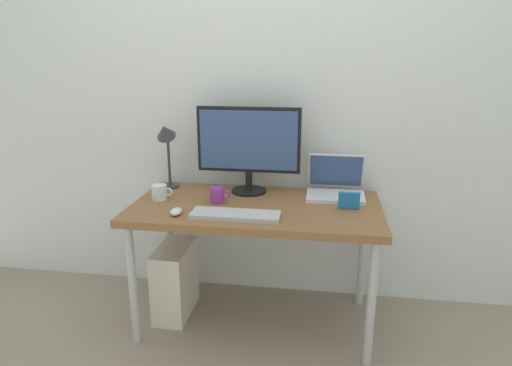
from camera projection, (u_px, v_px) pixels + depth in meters
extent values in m
plane|color=gray|center=(256.00, 320.00, 2.60)|extent=(6.00, 6.00, 0.00)
cube|color=silver|center=(266.00, 86.00, 2.62)|extent=(4.40, 0.04, 2.60)
cube|color=brown|center=(256.00, 208.00, 2.41)|extent=(1.32, 0.69, 0.04)
cylinder|color=#B2B2B7|center=(133.00, 285.00, 2.32)|extent=(0.04, 0.04, 0.67)
cylinder|color=#B2B2B7|center=(371.00, 304.00, 2.15)|extent=(0.04, 0.04, 0.67)
cylinder|color=#B2B2B7|center=(170.00, 241.00, 2.87)|extent=(0.04, 0.04, 0.67)
cylinder|color=#B2B2B7|center=(362.00, 253.00, 2.69)|extent=(0.04, 0.04, 0.67)
cylinder|color=black|center=(249.00, 191.00, 2.62)|extent=(0.20, 0.20, 0.01)
cylinder|color=black|center=(249.00, 181.00, 2.60)|extent=(0.04, 0.04, 0.11)
cube|color=black|center=(249.00, 140.00, 2.53)|extent=(0.59, 0.03, 0.37)
cube|color=#334C7F|center=(248.00, 140.00, 2.52)|extent=(0.55, 0.01, 0.33)
cube|color=silver|center=(335.00, 196.00, 2.51)|extent=(0.32, 0.22, 0.02)
cube|color=silver|center=(336.00, 171.00, 2.60)|extent=(0.32, 0.06, 0.21)
cube|color=#334C7F|center=(336.00, 171.00, 2.59)|extent=(0.30, 0.05, 0.18)
cylinder|color=#333338|center=(170.00, 186.00, 2.72)|extent=(0.11, 0.11, 0.01)
cylinder|color=#333338|center=(169.00, 160.00, 2.67)|extent=(0.02, 0.02, 0.30)
cone|color=#333338|center=(165.00, 131.00, 2.58)|extent=(0.11, 0.14, 0.13)
cube|color=#B2B2B7|center=(235.00, 215.00, 2.21)|extent=(0.44, 0.14, 0.02)
ellipsoid|color=silver|center=(176.00, 212.00, 2.25)|extent=(0.06, 0.09, 0.03)
cylinder|color=purple|center=(217.00, 195.00, 2.42)|extent=(0.08, 0.08, 0.09)
torus|color=purple|center=(226.00, 195.00, 2.42)|extent=(0.05, 0.01, 0.05)
cylinder|color=silver|center=(159.00, 192.00, 2.48)|extent=(0.08, 0.08, 0.08)
torus|color=silver|center=(169.00, 192.00, 2.47)|extent=(0.05, 0.01, 0.05)
cube|color=#1E72BF|center=(349.00, 200.00, 2.32)|extent=(0.11, 0.03, 0.09)
cube|color=silver|center=(175.00, 280.00, 2.63)|extent=(0.18, 0.36, 0.42)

